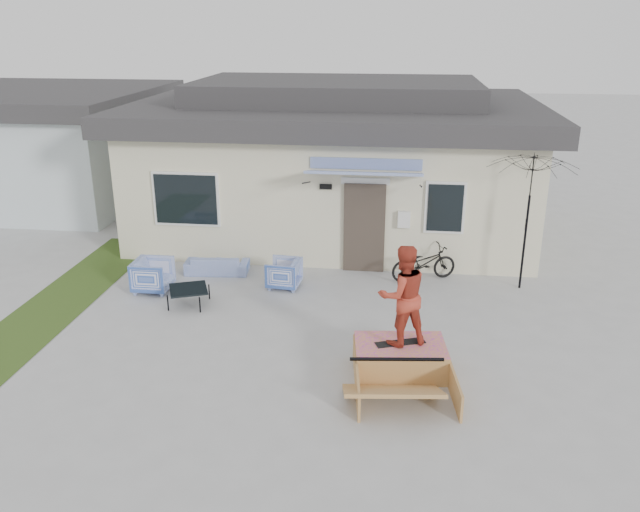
# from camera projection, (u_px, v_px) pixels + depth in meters

# --- Properties ---
(ground) EXTENTS (90.00, 90.00, 0.00)m
(ground) POSITION_uv_depth(u_px,v_px,m) (290.00, 361.00, 11.26)
(ground) COLOR #A4A4A4
(ground) RESTS_ON ground
(grass_strip) EXTENTS (1.40, 8.00, 0.01)m
(grass_strip) POSITION_uv_depth(u_px,v_px,m) (63.00, 299.00, 13.72)
(grass_strip) COLOR #2D4619
(grass_strip) RESTS_ON ground
(house) EXTENTS (10.80, 8.49, 4.10)m
(house) POSITION_uv_depth(u_px,v_px,m) (337.00, 158.00, 18.05)
(house) COLOR beige
(house) RESTS_ON ground
(neighbor_house) EXTENTS (8.60, 7.60, 3.50)m
(neighbor_house) POSITION_uv_depth(u_px,v_px,m) (23.00, 143.00, 21.18)
(neighbor_house) COLOR silver
(neighbor_house) RESTS_ON ground
(loveseat) EXTENTS (1.49, 0.54, 0.57)m
(loveseat) POSITION_uv_depth(u_px,v_px,m) (217.00, 261.00, 15.07)
(loveseat) COLOR #2A4FAC
(loveseat) RESTS_ON ground
(armchair_left) EXTENTS (0.72, 0.77, 0.79)m
(armchair_left) POSITION_uv_depth(u_px,v_px,m) (153.00, 274.00, 14.05)
(armchair_left) COLOR #2A4FAC
(armchair_left) RESTS_ON ground
(armchair_right) EXTENTS (0.71, 0.75, 0.71)m
(armchair_right) POSITION_uv_depth(u_px,v_px,m) (284.00, 272.00, 14.25)
(armchair_right) COLOR #2A4FAC
(armchair_right) RESTS_ON ground
(coffee_table) EXTENTS (0.97, 0.97, 0.37)m
(coffee_table) POSITION_uv_depth(u_px,v_px,m) (189.00, 297.00, 13.41)
(coffee_table) COLOR black
(coffee_table) RESTS_ON ground
(bicycle) EXTENTS (1.63, 1.09, 0.99)m
(bicycle) POSITION_uv_depth(u_px,v_px,m) (424.00, 259.00, 14.61)
(bicycle) COLOR black
(bicycle) RESTS_ON ground
(patio_umbrella) EXTENTS (2.17, 2.06, 2.20)m
(patio_umbrella) POSITION_uv_depth(u_px,v_px,m) (528.00, 211.00, 13.73)
(patio_umbrella) COLOR black
(patio_umbrella) RESTS_ON ground
(skate_ramp) EXTENTS (1.71, 2.15, 0.50)m
(skate_ramp) POSITION_uv_depth(u_px,v_px,m) (400.00, 358.00, 10.84)
(skate_ramp) COLOR #AF7D44
(skate_ramp) RESTS_ON ground
(skateboard) EXTENTS (0.86, 0.49, 0.05)m
(skateboard) POSITION_uv_depth(u_px,v_px,m) (400.00, 342.00, 10.80)
(skateboard) COLOR black
(skateboard) RESTS_ON skate_ramp
(skater) EXTENTS (1.02, 0.92, 1.71)m
(skater) POSITION_uv_depth(u_px,v_px,m) (403.00, 293.00, 10.49)
(skater) COLOR #B43A28
(skater) RESTS_ON skateboard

